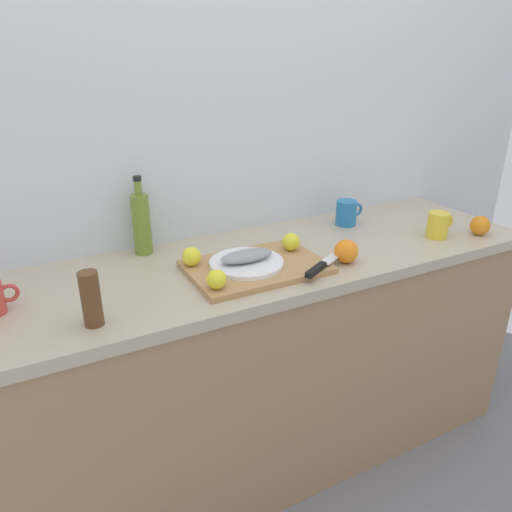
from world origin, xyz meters
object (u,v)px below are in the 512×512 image
object	(u,v)px
fish_fillet	(246,256)
orange_0	(480,225)
lemon_0	(291,242)
coffee_mug_2	(438,225)
chef_knife	(323,264)
cutting_board	(256,267)
olive_oil_bottle	(141,223)
pepper_mill	(91,299)
coffee_mug_1	(347,213)
white_plate	(247,263)

from	to	relation	value
fish_fillet	orange_0	bearing A→B (deg)	-7.32
lemon_0	coffee_mug_2	xyz separation A→B (m)	(0.60, -0.11, -0.00)
chef_knife	cutting_board	bearing A→B (deg)	119.01
cutting_board	olive_oil_bottle	size ratio (longest dim) A/B	1.59
pepper_mill	coffee_mug_2	bearing A→B (deg)	2.20
fish_fillet	lemon_0	distance (m)	0.20
coffee_mug_1	cutting_board	bearing A→B (deg)	-157.52
orange_0	pepper_mill	distance (m)	1.48
lemon_0	pepper_mill	xyz separation A→B (m)	(-0.71, -0.16, 0.03)
fish_fillet	coffee_mug_1	xyz separation A→B (m)	(0.57, 0.22, -0.00)
coffee_mug_2	white_plate	bearing A→B (deg)	175.29
coffee_mug_1	orange_0	world-z (taller)	coffee_mug_1
white_plate	fish_fillet	size ratio (longest dim) A/B	1.33
coffee_mug_1	coffee_mug_2	size ratio (longest dim) A/B	1.04
olive_oil_bottle	white_plate	bearing A→B (deg)	-49.69
olive_oil_bottle	pepper_mill	xyz separation A→B (m)	(-0.25, -0.42, -0.04)
white_plate	chef_knife	world-z (taller)	chef_knife
lemon_0	olive_oil_bottle	world-z (taller)	olive_oil_bottle
lemon_0	white_plate	bearing A→B (deg)	-167.92
white_plate	coffee_mug_1	world-z (taller)	coffee_mug_1
cutting_board	orange_0	xyz separation A→B (m)	(0.94, -0.11, 0.03)
white_plate	chef_knife	bearing A→B (deg)	-30.45
white_plate	coffee_mug_2	distance (m)	0.80
white_plate	coffee_mug_1	bearing A→B (deg)	20.59
lemon_0	coffee_mug_1	distance (m)	0.41
lemon_0	chef_knife	bearing A→B (deg)	-83.01
chef_knife	orange_0	world-z (taller)	orange_0
coffee_mug_1	coffee_mug_2	distance (m)	0.36
orange_0	olive_oil_bottle	bearing A→B (deg)	160.67
cutting_board	lemon_0	size ratio (longest dim) A/B	7.14
cutting_board	white_plate	world-z (taller)	white_plate
white_plate	coffee_mug_2	xyz separation A→B (m)	(0.80, -0.07, 0.02)
lemon_0	pepper_mill	bearing A→B (deg)	-167.41
cutting_board	orange_0	world-z (taller)	orange_0
cutting_board	chef_knife	size ratio (longest dim) A/B	1.67
fish_fillet	olive_oil_bottle	world-z (taller)	olive_oil_bottle
coffee_mug_1	coffee_mug_2	xyz separation A→B (m)	(0.23, -0.28, -0.00)
white_plate	pepper_mill	world-z (taller)	pepper_mill
cutting_board	coffee_mug_2	xyz separation A→B (m)	(0.77, -0.06, 0.04)
cutting_board	white_plate	size ratio (longest dim) A/B	1.83
olive_oil_bottle	orange_0	bearing A→B (deg)	-19.33
olive_oil_bottle	cutting_board	bearing A→B (deg)	-47.39
coffee_mug_2	pepper_mill	bearing A→B (deg)	-177.80
chef_knife	coffee_mug_1	bearing A→B (deg)	15.37
lemon_0	orange_0	size ratio (longest dim) A/B	0.82
pepper_mill	cutting_board	bearing A→B (deg)	11.14
orange_0	pepper_mill	xyz separation A→B (m)	(-1.48, 0.01, 0.04)
fish_fillet	coffee_mug_2	world-z (taller)	coffee_mug_2
white_plate	olive_oil_bottle	world-z (taller)	olive_oil_bottle
cutting_board	fish_fillet	distance (m)	0.05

